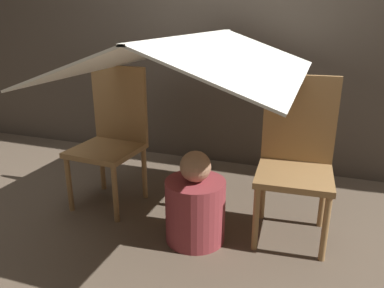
# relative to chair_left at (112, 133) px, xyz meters

# --- Properties ---
(ground_plane) EXTENTS (8.80, 8.80, 0.00)m
(ground_plane) POSITION_rel_chair_left_xyz_m (0.62, -0.25, -0.50)
(ground_plane) COLOR brown
(wall_back) EXTENTS (7.00, 0.05, 2.50)m
(wall_back) POSITION_rel_chair_left_xyz_m (0.62, 1.00, 0.75)
(wall_back) COLOR #4C4238
(wall_back) RESTS_ON ground_plane
(chair_left) EXTENTS (0.45, 0.45, 0.96)m
(chair_left) POSITION_rel_chair_left_xyz_m (0.00, 0.00, 0.00)
(chair_left) COLOR olive
(chair_left) RESTS_ON ground_plane
(chair_right) EXTENTS (0.45, 0.45, 0.96)m
(chair_right) POSITION_rel_chair_left_xyz_m (1.24, -0.00, 0.00)
(chair_right) COLOR olive
(chair_right) RESTS_ON ground_plane
(sheet_canopy) EXTENTS (1.26, 1.58, 0.23)m
(sheet_canopy) POSITION_rel_chair_left_xyz_m (0.62, -0.09, 0.56)
(sheet_canopy) COLOR silver
(person_front) EXTENTS (0.35, 0.35, 0.56)m
(person_front) POSITION_rel_chair_left_xyz_m (0.72, -0.30, -0.28)
(person_front) COLOR maroon
(person_front) RESTS_ON ground_plane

